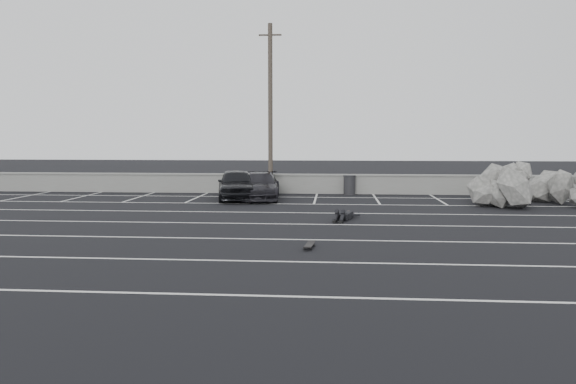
# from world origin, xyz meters

# --- Properties ---
(ground) EXTENTS (120.00, 120.00, 0.00)m
(ground) POSITION_xyz_m (0.00, 0.00, 0.00)
(ground) COLOR black
(ground) RESTS_ON ground
(seawall) EXTENTS (50.00, 0.45, 1.06)m
(seawall) POSITION_xyz_m (0.00, 14.00, 0.55)
(seawall) COLOR gray
(seawall) RESTS_ON ground
(stall_lines) EXTENTS (36.00, 20.05, 0.01)m
(stall_lines) POSITION_xyz_m (-0.08, 4.41, 0.00)
(stall_lines) COLOR silver
(stall_lines) RESTS_ON ground
(car_left) EXTENTS (2.60, 4.67, 1.50)m
(car_left) POSITION_xyz_m (-2.84, 10.62, 0.75)
(car_left) COLOR black
(car_left) RESTS_ON ground
(car_right) EXTENTS (2.20, 4.67, 1.32)m
(car_right) POSITION_xyz_m (-1.70, 10.85, 0.66)
(car_right) COLOR black
(car_right) RESTS_ON ground
(utility_pole) EXTENTS (1.19, 0.24, 8.93)m
(utility_pole) POSITION_xyz_m (-1.45, 13.20, 4.52)
(utility_pole) COLOR #4C4238
(utility_pole) RESTS_ON ground
(trash_bin) EXTENTS (0.80, 0.80, 1.04)m
(trash_bin) POSITION_xyz_m (2.73, 13.49, 0.53)
(trash_bin) COLOR #262628
(trash_bin) RESTS_ON ground
(riprap_pile) EXTENTS (5.79, 5.31, 1.57)m
(riprap_pile) POSITION_xyz_m (10.36, 9.85, 0.60)
(riprap_pile) COLOR gray
(riprap_pile) RESTS_ON ground
(person) EXTENTS (2.10, 2.85, 0.48)m
(person) POSITION_xyz_m (2.34, 4.45, 0.24)
(person) COLOR black
(person) RESTS_ON ground
(skateboard) EXTENTS (0.28, 0.81, 0.10)m
(skateboard) POSITION_xyz_m (1.24, -1.25, 0.07)
(skateboard) COLOR black
(skateboard) RESTS_ON ground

